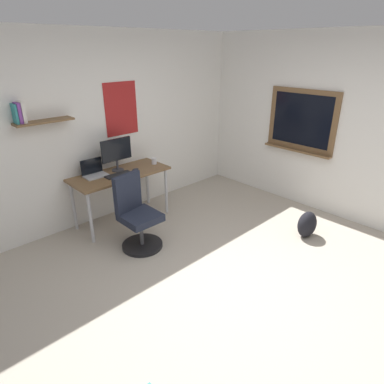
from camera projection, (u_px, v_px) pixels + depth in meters
ground_plane at (232, 286)px, 3.58m from camera, size 5.20×5.20×0.00m
wall_back at (103, 129)px, 4.68m from camera, size 5.00×0.30×2.60m
wall_right at (349, 130)px, 4.62m from camera, size 0.22×5.00×2.60m
desk at (120, 178)px, 4.68m from camera, size 1.37×0.60×0.75m
office_chair at (137, 217)px, 4.16m from camera, size 0.52×0.53×0.95m
laptop at (94, 172)px, 4.52m from camera, size 0.31×0.21×0.23m
monitor_primary at (117, 152)px, 4.62m from camera, size 0.46×0.17×0.46m
keyboard at (118, 175)px, 4.55m from camera, size 0.37×0.13×0.02m
computer_mouse at (135, 170)px, 4.72m from camera, size 0.10×0.06×0.03m
coffee_mug at (154, 161)px, 4.98m from camera, size 0.08×0.08×0.09m
backpack at (307, 224)px, 4.46m from camera, size 0.32×0.22×0.36m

